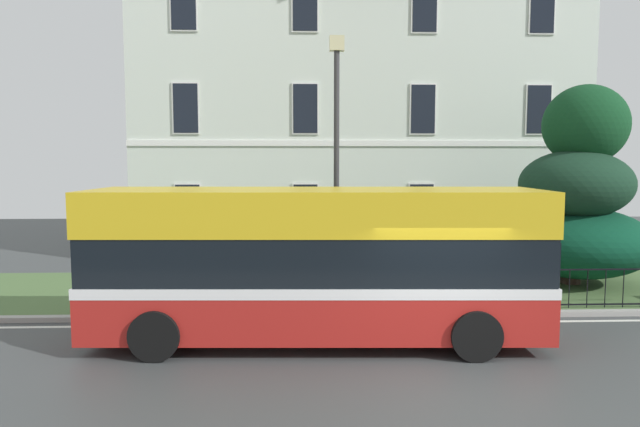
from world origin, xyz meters
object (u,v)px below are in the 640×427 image
(evergreen_tree, at_px, (578,205))
(street_lamp_post, at_px, (337,152))
(single_decker_bus, at_px, (316,262))
(georgian_townhouse, at_px, (353,80))

(evergreen_tree, bearing_deg, street_lamp_post, -165.23)
(evergreen_tree, bearing_deg, single_decker_bus, -148.76)
(street_lamp_post, bearing_deg, single_decker_bus, -101.95)
(georgian_townhouse, bearing_deg, evergreen_tree, -54.88)
(georgian_townhouse, relative_size, street_lamp_post, 2.54)
(single_decker_bus, bearing_deg, georgian_townhouse, 83.55)
(georgian_townhouse, distance_m, single_decker_bus, 14.19)
(georgian_townhouse, xyz_separation_m, evergreen_tree, (5.79, -8.24, -4.66))
(evergreen_tree, height_order, street_lamp_post, street_lamp_post)
(georgian_townhouse, distance_m, evergreen_tree, 11.10)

